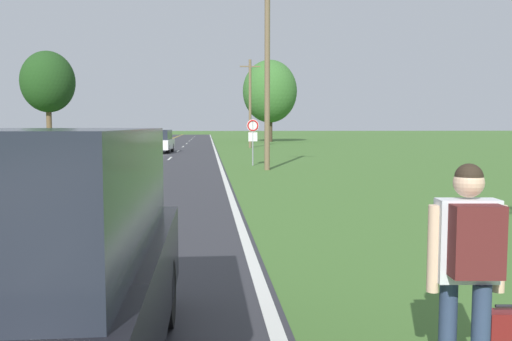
{
  "coord_description": "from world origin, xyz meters",
  "views": [
    {
      "loc": [
        5.21,
        2.01,
        1.96
      ],
      "look_at": [
        6.06,
        11.46,
        1.17
      ],
      "focal_mm": 38.0,
      "sensor_mm": 36.0,
      "label": 1
    }
  ],
  "objects_px": {
    "car_black_van_nearest": "(38,264)",
    "car_white_van_mid_near": "(159,141)",
    "tree_behind_sign": "(48,82)",
    "tree_mid_treeline": "(270,91)",
    "hitchhiker_person": "(469,254)",
    "traffic_sign": "(253,131)"
  },
  "relations": [
    {
      "from": "traffic_sign",
      "to": "tree_mid_treeline",
      "type": "height_order",
      "value": "tree_mid_treeline"
    },
    {
      "from": "traffic_sign",
      "to": "tree_behind_sign",
      "type": "relative_size",
      "value": 0.26
    },
    {
      "from": "hitchhiker_person",
      "to": "car_black_van_nearest",
      "type": "height_order",
      "value": "car_black_van_nearest"
    },
    {
      "from": "hitchhiker_person",
      "to": "traffic_sign",
      "type": "xyz_separation_m",
      "value": [
        0.35,
        22.69,
        0.66
      ]
    },
    {
      "from": "tree_mid_treeline",
      "to": "car_black_van_nearest",
      "type": "xyz_separation_m",
      "value": [
        -8.81,
        -61.78,
        -5.07
      ]
    },
    {
      "from": "hitchhiker_person",
      "to": "traffic_sign",
      "type": "relative_size",
      "value": 0.75
    },
    {
      "from": "traffic_sign",
      "to": "tree_behind_sign",
      "type": "xyz_separation_m",
      "value": [
        -16.31,
        23.69,
        4.13
      ]
    },
    {
      "from": "hitchhiker_person",
      "to": "traffic_sign",
      "type": "bearing_deg",
      "value": 4.18
    },
    {
      "from": "hitchhiker_person",
      "to": "tree_behind_sign",
      "type": "xyz_separation_m",
      "value": [
        -15.97,
        46.38,
        4.79
      ]
    },
    {
      "from": "tree_behind_sign",
      "to": "tree_mid_treeline",
      "type": "height_order",
      "value": "tree_mid_treeline"
    },
    {
      "from": "car_white_van_mid_near",
      "to": "car_black_van_nearest",
      "type": "bearing_deg",
      "value": 6.03
    },
    {
      "from": "tree_behind_sign",
      "to": "tree_mid_treeline",
      "type": "distance_m",
      "value": 26.69
    },
    {
      "from": "car_black_van_nearest",
      "to": "car_white_van_mid_near",
      "type": "xyz_separation_m",
      "value": [
        -2.25,
        35.64,
        -0.13
      ]
    },
    {
      "from": "hitchhiker_person",
      "to": "car_black_van_nearest",
      "type": "xyz_separation_m",
      "value": [
        -3.07,
        0.13,
        -0.04
      ]
    },
    {
      "from": "tree_behind_sign",
      "to": "tree_mid_treeline",
      "type": "relative_size",
      "value": 0.87
    },
    {
      "from": "hitchhiker_person",
      "to": "tree_mid_treeline",
      "type": "relative_size",
      "value": 0.17
    },
    {
      "from": "car_black_van_nearest",
      "to": "car_white_van_mid_near",
      "type": "bearing_deg",
      "value": -176.39
    },
    {
      "from": "car_black_van_nearest",
      "to": "tree_mid_treeline",
      "type": "bearing_deg",
      "value": 171.88
    },
    {
      "from": "tree_behind_sign",
      "to": "hitchhiker_person",
      "type": "bearing_deg",
      "value": -71.0
    },
    {
      "from": "hitchhiker_person",
      "to": "car_white_van_mid_near",
      "type": "xyz_separation_m",
      "value": [
        -5.32,
        35.77,
        -0.17
      ]
    },
    {
      "from": "tree_behind_sign",
      "to": "tree_mid_treeline",
      "type": "bearing_deg",
      "value": 35.58
    },
    {
      "from": "car_black_van_nearest",
      "to": "car_white_van_mid_near",
      "type": "relative_size",
      "value": 0.99
    }
  ]
}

